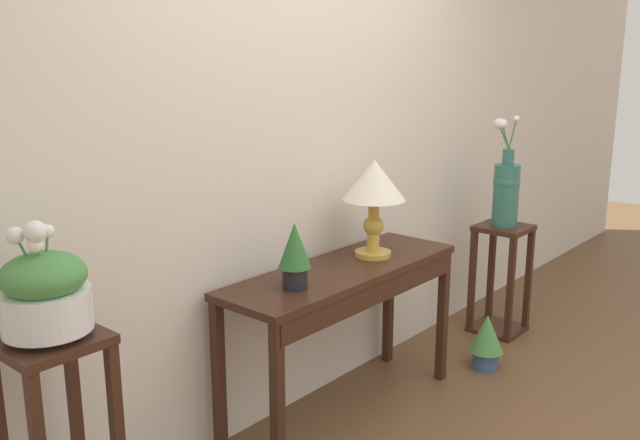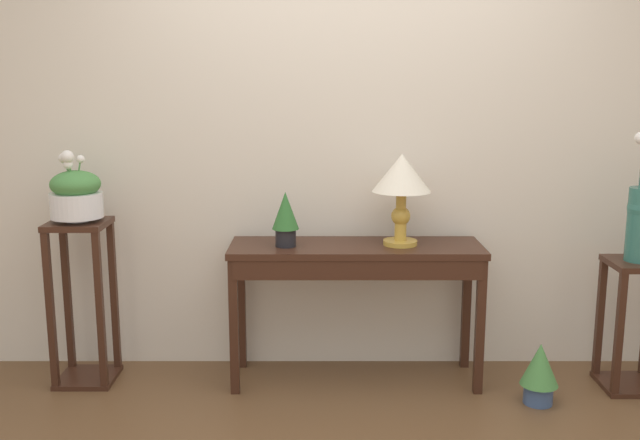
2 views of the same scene
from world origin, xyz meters
name	(u,v)px [view 2 (image 2 of 2)]	position (x,y,z in m)	size (l,w,h in m)	color
back_wall_with_art	(348,117)	(0.00, 1.50, 1.40)	(9.00, 0.10, 2.80)	beige
console_table	(355,265)	(0.03, 1.18, 0.65)	(1.32, 0.42, 0.75)	#381E14
table_lamp	(401,180)	(0.26, 1.20, 1.10)	(0.30, 0.30, 0.48)	gold
potted_plant_on_console	(285,216)	(-0.34, 1.17, 0.91)	(0.14, 0.14, 0.29)	black
pedestal_stand_left	(82,303)	(-1.41, 1.19, 0.44)	(0.30, 0.30, 0.88)	#381E14
planter_bowl_wide_left	(75,194)	(-1.41, 1.19, 1.02)	(0.27, 0.27, 0.37)	silver
pedestal_stand_right	(633,325)	(1.47, 1.10, 0.35)	(0.30, 0.30, 0.69)	#381E14
potted_plant_floor	(539,371)	(0.94, 0.90, 0.18)	(0.19, 0.19, 0.32)	#3D5684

